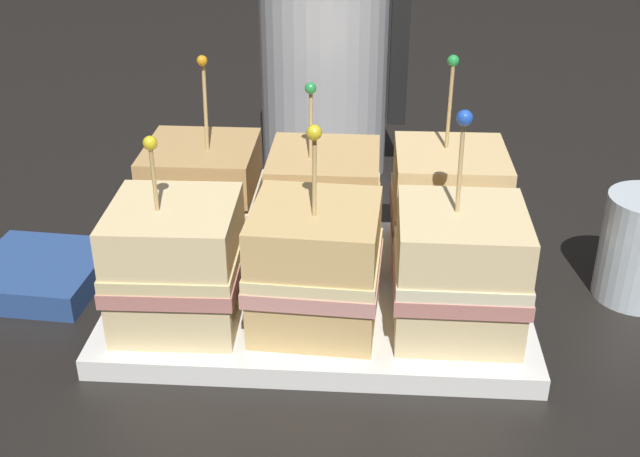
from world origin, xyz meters
TOP-DOWN VIEW (x-y plane):
  - ground_plane at (0.00, 0.00)m, footprint 6.00×6.00m
  - serving_platter at (0.00, 0.00)m, footprint 0.35×0.24m
  - sandwich_front_left at (-0.11, -0.06)m, footprint 0.10×0.10m
  - sandwich_front_center at (-0.00, -0.05)m, footprint 0.11×0.11m
  - sandwich_front_right at (0.11, -0.05)m, footprint 0.10×0.10m
  - sandwich_back_left at (-0.11, 0.06)m, footprint 0.10×0.10m
  - sandwich_back_center at (-0.00, 0.06)m, footprint 0.10×0.10m
  - sandwich_back_right at (0.11, 0.06)m, footprint 0.10×0.10m
  - kettle_steel at (-0.01, 0.30)m, footprint 0.17×0.14m
  - napkin_stack at (-0.25, 0.01)m, footprint 0.12×0.12m

SIDE VIEW (x-z plane):
  - ground_plane at x=0.00m, z-range 0.00..0.00m
  - serving_platter at x=0.00m, z-range 0.00..0.02m
  - napkin_stack at x=-0.25m, z-range 0.00..0.02m
  - sandwich_back_center at x=0.00m, z-range -0.01..0.15m
  - sandwich_front_left at x=-0.11m, z-range -0.01..0.15m
  - sandwich_front_center at x=0.00m, z-range -0.02..0.15m
  - sandwich_front_right at x=0.11m, z-range -0.02..0.16m
  - sandwich_back_right at x=0.11m, z-range -0.02..0.16m
  - sandwich_back_left at x=-0.11m, z-range -0.02..0.16m
  - kettle_steel at x=-0.01m, z-range -0.01..0.26m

